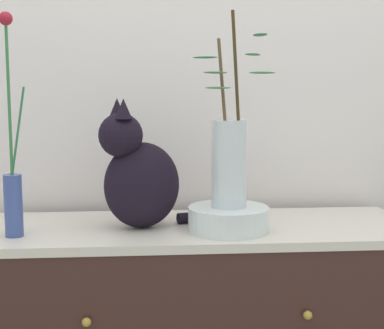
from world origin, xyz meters
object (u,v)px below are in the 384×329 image
(vase_slim_green, at_px, (13,182))
(bowl_porcelain, at_px, (228,219))
(vase_glass_clear, at_px, (229,159))
(cat_sitting, at_px, (139,175))

(vase_slim_green, distance_m, bowl_porcelain, 0.60)
(vase_slim_green, distance_m, vase_glass_clear, 0.59)
(cat_sitting, height_order, vase_slim_green, vase_slim_green)
(bowl_porcelain, distance_m, vase_glass_clear, 0.17)
(cat_sitting, relative_size, vase_glass_clear, 0.80)
(cat_sitting, relative_size, bowl_porcelain, 1.87)
(cat_sitting, height_order, vase_glass_clear, vase_glass_clear)
(vase_glass_clear, bearing_deg, cat_sitting, 166.84)
(vase_glass_clear, bearing_deg, bowl_porcelain, 104.98)
(vase_slim_green, bearing_deg, vase_glass_clear, 1.28)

